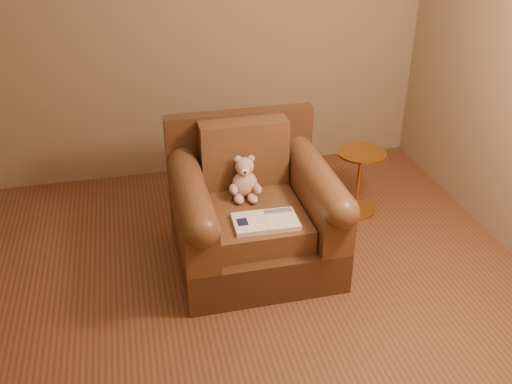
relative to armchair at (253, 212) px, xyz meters
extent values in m
plane|color=brown|center=(-0.17, -0.55, -0.37)|extent=(4.00, 4.00, 0.00)
cube|color=#826C50|center=(-0.17, 1.45, 0.98)|extent=(4.00, 0.02, 2.70)
cube|color=#432916|center=(0.00, -0.05, -0.22)|extent=(1.06, 1.01, 0.29)
cube|color=#432916|center=(0.00, 0.40, 0.25)|extent=(1.05, 0.11, 0.65)
cube|color=brown|center=(0.00, -0.10, 0.01)|extent=(0.61, 0.74, 0.16)
cube|color=brown|center=(0.00, 0.26, 0.32)|extent=(0.61, 0.17, 0.47)
cube|color=brown|center=(-0.42, -0.10, 0.10)|extent=(0.22, 0.90, 0.34)
cube|color=brown|center=(0.42, -0.10, 0.10)|extent=(0.22, 0.90, 0.34)
cylinder|color=brown|center=(-0.42, -0.10, 0.27)|extent=(0.22, 0.90, 0.21)
cylinder|color=brown|center=(0.42, -0.10, 0.27)|extent=(0.22, 0.90, 0.21)
ellipsoid|color=tan|center=(-0.03, 0.10, 0.17)|extent=(0.17, 0.16, 0.18)
sphere|color=tan|center=(-0.03, 0.11, 0.30)|extent=(0.13, 0.13, 0.13)
ellipsoid|color=tan|center=(-0.07, 0.12, 0.35)|extent=(0.05, 0.03, 0.05)
ellipsoid|color=tan|center=(0.01, 0.11, 0.35)|extent=(0.05, 0.03, 0.05)
ellipsoid|color=beige|center=(-0.04, 0.05, 0.29)|extent=(0.06, 0.04, 0.05)
sphere|color=black|center=(-0.04, 0.03, 0.29)|extent=(0.02, 0.02, 0.02)
ellipsoid|color=tan|center=(-0.12, 0.04, 0.17)|extent=(0.06, 0.11, 0.06)
ellipsoid|color=tan|center=(0.04, 0.02, 0.17)|extent=(0.06, 0.11, 0.06)
ellipsoid|color=tan|center=(-0.09, 0.00, 0.12)|extent=(0.07, 0.11, 0.06)
ellipsoid|color=tan|center=(0.00, -0.01, 0.12)|extent=(0.07, 0.11, 0.06)
cube|color=beige|center=(0.02, -0.29, 0.10)|extent=(0.42, 0.26, 0.03)
cube|color=white|center=(-0.09, -0.29, 0.12)|extent=(0.20, 0.25, 0.00)
cube|color=white|center=(0.12, -0.29, 0.12)|extent=(0.20, 0.25, 0.00)
cube|color=beige|center=(0.02, -0.29, 0.12)|extent=(0.01, 0.25, 0.00)
cube|color=#0F1638|center=(-0.13, -0.29, 0.12)|extent=(0.07, 0.09, 0.00)
cube|color=slate|center=(0.12, -0.21, 0.12)|extent=(0.19, 0.06, 0.00)
cylinder|color=gold|center=(0.95, 0.41, -0.35)|extent=(0.30, 0.30, 0.02)
cylinder|color=gold|center=(0.95, 0.41, -0.10)|extent=(0.03, 0.03, 0.49)
cylinder|color=gold|center=(0.95, 0.41, 0.15)|extent=(0.38, 0.38, 0.02)
cylinder|color=gold|center=(0.95, 0.41, 0.14)|extent=(0.03, 0.03, 0.02)
camera|label=1|loc=(-0.73, -3.24, 2.04)|focal=40.00mm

